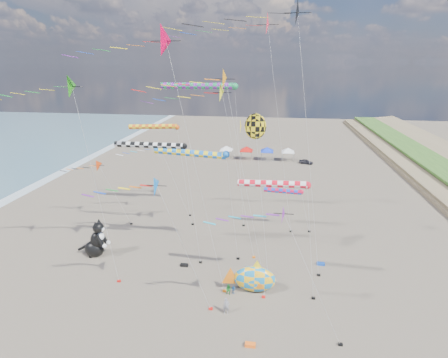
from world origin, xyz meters
The scene contains 28 objects.
ground centered at (0.00, 0.00, 0.00)m, with size 260.00×260.00×0.00m, color brown.
delta_kite_0 centered at (4.09, 22.23, 26.79)m, with size 15.18×2.91×28.50m.
delta_kite_1 centered at (-18.51, 21.34, 8.60)m, with size 8.65×1.86×9.87m.
delta_kite_2 centered at (-4.14, 7.49, 24.30)m, with size 13.29×2.81×25.93m.
delta_kite_3 centered at (-14.75, 7.58, 20.45)m, with size 11.62×2.40×21.94m.
delta_kite_4 centered at (-10.37, 22.51, 10.99)m, with size 9.80×1.90×12.29m.
delta_kite_5 centered at (-3.92, 4.55, 12.58)m, with size 9.49×1.97×13.90m.
delta_kite_6 centered at (-2.15, 14.62, 19.44)m, with size 13.41×2.25×20.90m.
delta_kite_7 centered at (-0.93, 10.82, 21.01)m, with size 13.15×2.08×22.42m.
delta_kite_8 centered at (5.53, 11.80, 26.74)m, with size 16.13×2.66×28.37m.
delta_kite_9 centered at (6.44, 1.65, 11.12)m, with size 10.31×1.75×12.38m.
windsock_0 centered at (7.22, 22.55, 5.95)m, with size 6.79×0.67×6.34m.
windsock_1 centered at (-7.68, 12.55, 14.16)m, with size 9.47×0.68×14.58m.
windsock_2 centered at (5.72, 7.58, 12.09)m, with size 8.04×0.69×12.51m.
windsock_3 centered at (-3.43, 14.01, 13.08)m, with size 9.77×0.80×13.53m.
windsock_4 centered at (-4.34, 23.16, 19.77)m, with size 11.44×0.89×20.27m.
windsock_5 centered at (-11.79, 25.58, 13.82)m, with size 8.98×0.75×14.26m.
angelfish_kite centered at (3.23, 12.36, 16.45)m, with size 3.74×3.02×17.91m.
cat_inflatable centered at (-15.74, 12.45, 2.42)m, with size 3.59×1.79×4.84m, color black, non-canonical shape.
fish_inflatable centered at (3.97, 8.06, 1.46)m, with size 5.83×2.19×3.69m.
person_adult centered at (1.57, 4.20, 0.85)m, with size 0.62×0.41×1.69m, color gray.
child_green centered at (1.43, 7.03, 0.62)m, with size 0.60×0.47×1.24m, color #1A7524.
child_blue centered at (1.89, 7.34, 0.46)m, with size 0.54×0.23×0.93m, color #2B70BA.
kite_bag_0 centered at (-4.41, 11.58, 0.15)m, with size 0.90×0.44×0.30m, color black.
kite_bag_1 centered at (4.13, 0.47, 0.15)m, with size 0.90×0.44×0.30m, color #FF6315.
kite_bag_2 centered at (11.52, 14.13, 0.15)m, with size 0.90×0.44×0.30m, color blue.
tent_row centered at (1.50, 60.00, 3.15)m, with size 19.20×4.20×3.80m.
parked_car centered at (13.24, 58.00, 0.55)m, with size 1.30×3.23×1.10m, color #26262D.
Camera 1 is at (5.23, -23.06, 22.79)m, focal length 28.00 mm.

